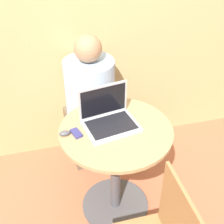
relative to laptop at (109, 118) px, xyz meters
name	(u,v)px	position (x,y,z in m)	size (l,w,h in m)	color
ground_plane	(115,205)	(0.03, -0.06, -0.80)	(12.00, 12.00, 0.00)	#B26042
back_wall	(88,3)	(0.03, 0.75, 0.50)	(7.00, 0.05, 2.60)	tan
round_table	(116,157)	(0.03, -0.06, -0.29)	(0.72, 0.72, 0.75)	#4C4C51
laptop	(109,118)	(0.00, 0.00, 0.00)	(0.37, 0.30, 0.24)	#B7B7BC
cell_phone	(76,133)	(-0.22, -0.05, -0.04)	(0.07, 0.10, 0.02)	navy
computer_mouse	(65,133)	(-0.29, -0.04, -0.03)	(0.07, 0.04, 0.03)	#4C4C51
person_seated	(88,109)	(-0.03, 0.59, -0.33)	(0.44, 0.62, 1.15)	brown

